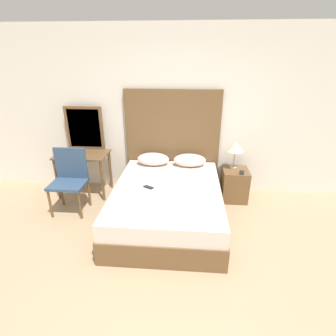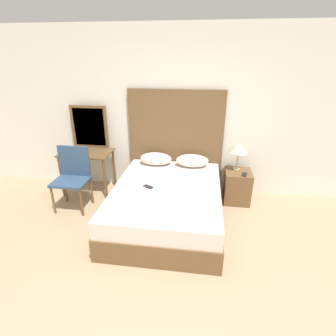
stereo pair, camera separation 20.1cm
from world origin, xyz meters
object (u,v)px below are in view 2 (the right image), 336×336
at_px(table_lamp, 239,148).
at_px(phone_on_nightstand, 244,174).
at_px(bed, 167,204).
at_px(nightstand, 237,186).
at_px(chair, 73,174).
at_px(phone_on_bed, 148,187).
at_px(vanity_desk, 87,159).

relative_size(table_lamp, phone_on_nightstand, 2.84).
relative_size(bed, phone_on_nightstand, 12.15).
height_order(bed, phone_on_nightstand, bed).
distance_m(nightstand, chair, 2.62).
height_order(table_lamp, phone_on_nightstand, table_lamp).
xyz_separation_m(bed, phone_on_bed, (-0.26, -0.03, 0.28)).
distance_m(bed, chair, 1.54).
bearing_deg(phone_on_nightstand, bed, -151.95).
distance_m(phone_on_bed, phone_on_nightstand, 1.53).
relative_size(bed, chair, 2.04).
xyz_separation_m(phone_on_nightstand, chair, (-2.63, -0.40, 0.03)).
relative_size(phone_on_bed, vanity_desk, 0.20).
relative_size(nightstand, chair, 0.54).
distance_m(phone_on_nightstand, chair, 2.66).
bearing_deg(nightstand, table_lamp, 111.38).
relative_size(nightstand, vanity_desk, 0.63).
bearing_deg(phone_on_bed, nightstand, 29.38).
distance_m(vanity_desk, chair, 0.51).
relative_size(phone_on_bed, table_lamp, 0.36).
bearing_deg(table_lamp, vanity_desk, -178.09).
relative_size(phone_on_nightstand, vanity_desk, 0.19).
bearing_deg(chair, table_lamp, 13.22).
bearing_deg(bed, nightstand, 33.87).
bearing_deg(bed, table_lamp, 37.88).
height_order(bed, nightstand, bed).
distance_m(bed, vanity_desk, 1.68).
relative_size(table_lamp, vanity_desk, 0.55).
xyz_separation_m(table_lamp, chair, (-2.52, -0.59, -0.34)).
height_order(phone_on_nightstand, vanity_desk, vanity_desk).
xyz_separation_m(phone_on_bed, phone_on_nightstand, (1.39, 0.63, -0.01)).
bearing_deg(table_lamp, bed, -142.12).
height_order(nightstand, table_lamp, table_lamp).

